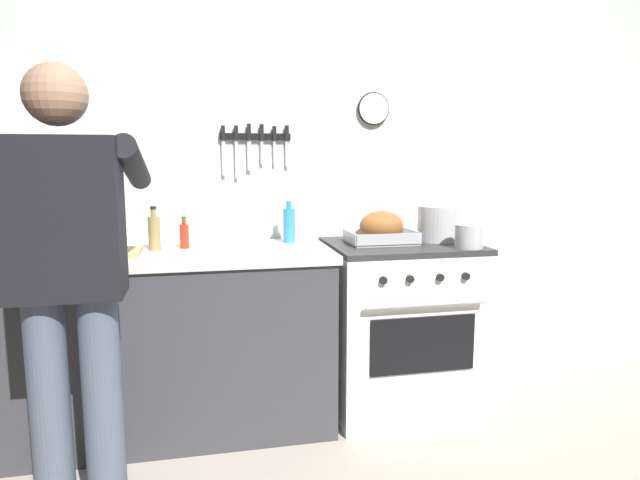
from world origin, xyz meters
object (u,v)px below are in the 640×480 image
Objects in this scene: roasting_pan at (381,229)px; bottle_hot_sauce at (184,235)px; cutting_board at (100,253)px; stock_pot at (438,224)px; bottle_dish_soap at (289,224)px; bottle_vinegar at (154,232)px; saucepan at (469,236)px; person_cook at (69,270)px; bottle_wine_red at (70,221)px; stove at (400,326)px; bottle_olive_oil at (107,228)px.

roasting_pan is 2.22× the size of bottle_hot_sauce.
bottle_hot_sauce is (0.38, 0.12, 0.05)m from cutting_board.
stock_pot is 1.71m from cutting_board.
bottle_vinegar is (-0.68, -0.10, -0.01)m from bottle_dish_soap.
saucepan is (0.38, -0.24, -0.02)m from roasting_pan.
cutting_board is at bearing -12.66° from person_cook.
cutting_board is 2.27× the size of bottle_hot_sauce.
roasting_pan is 1.01m from bottle_hot_sauce.
bottle_wine_red is at bearing 173.53° from roasting_pan.
bottle_dish_soap is (-0.79, 0.11, 0.00)m from stock_pot.
bottle_hot_sauce is at bearing 18.26° from cutting_board.
stove is 0.54× the size of person_cook.
person_cook reaches higher than saucepan.
roasting_pan is 1.63× the size of stock_pot.
stove is 1.71m from person_cook.
person_cook reaches higher than roasting_pan.
person_cook reaches higher than bottle_wine_red.
bottle_wine_red is (-1.08, 0.05, 0.04)m from bottle_dish_soap.
bottle_olive_oil is (0.19, -0.14, -0.03)m from bottle_wine_red.
bottle_wine_red is 0.57m from bottle_hot_sauce.
person_cook is 7.76× the size of bottle_vinegar.
stove is 3.34× the size of bottle_olive_oil.
stove is 0.62m from saucepan.
bottle_dish_soap reaches higher than stove.
stock_pot is 0.66× the size of bottle_wine_red.
stove is 0.81m from bottle_dish_soap.
bottle_dish_soap reaches higher than bottle_vinegar.
person_cook is 1.22m from bottle_dish_soap.
saucepan is at bearing -38.88° from stove.
cutting_board is 0.32m from bottle_wine_red.
bottle_olive_oil reaches higher than bottle_hot_sauce.
stove is 1.56m from cutting_board.
bottle_wine_red reaches higher than cutting_board.
person_cook is 0.74m from bottle_vinegar.
bottle_hot_sauce reaches higher than saucepan.
person_cook is at bearing -92.07° from bottle_olive_oil.
person_cook reaches higher than bottle_olive_oil.
roasting_pan is at bearing -1.38° from bottle_vinegar.
person_cook reaches higher than stove.
stock_pot is (0.32, 0.01, 0.02)m from roasting_pan.
stove is 3.83× the size of bottle_dish_soap.
bottle_hot_sauce is (-1.33, 0.04, -0.03)m from stock_pot.
bottle_hot_sauce is (0.38, 0.73, 0.01)m from person_cook.
bottle_wine_red is at bearing -1.18° from person_cook.
saucepan is 1.55m from bottle_vinegar.
bottle_hot_sauce is at bearing 167.96° from saucepan.
saucepan is at bearing -23.28° from bottle_dish_soap.
stock_pot reaches higher than bottle_hot_sauce.
bottle_vinegar reaches higher than roasting_pan.
bottle_hot_sauce is at bearing 176.01° from stove.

